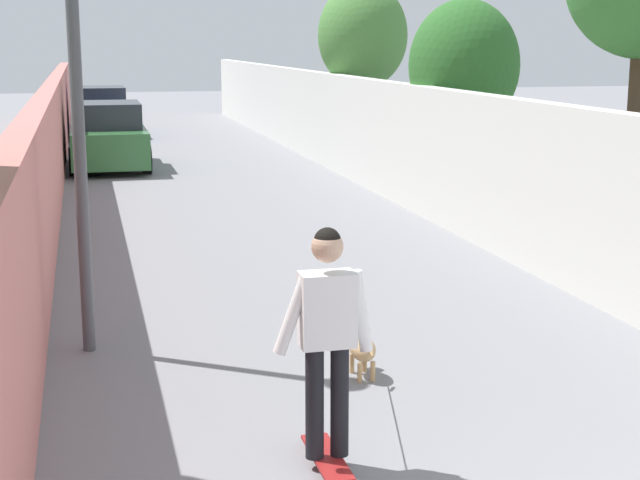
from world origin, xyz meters
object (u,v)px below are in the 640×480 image
at_px(dog, 361,347).
at_px(car_near, 108,138).
at_px(tree_right_mid, 363,36).
at_px(person_skateboarder, 327,325).
at_px(skateboard, 327,458).
at_px(car_far, 101,113).
at_px(lamp_post, 72,8).
at_px(tree_right_far, 464,67).

distance_m(dog, car_near, 15.26).
relative_size(tree_right_mid, person_skateboarder, 2.62).
distance_m(skateboard, car_near, 16.94).
relative_size(car_near, car_far, 0.96).
xyz_separation_m(tree_right_mid, car_far, (8.68, 5.94, -2.33)).
bearing_deg(tree_right_mid, person_skateboarder, 162.90).
height_order(lamp_post, car_near, lamp_post).
height_order(tree_right_mid, skateboard, tree_right_mid).
bearing_deg(tree_right_mid, tree_right_far, -178.85).
height_order(tree_right_far, dog, tree_right_far).
relative_size(person_skateboarder, car_near, 0.43).
bearing_deg(lamp_post, skateboard, -152.55).
bearing_deg(tree_right_mid, dog, 163.71).
distance_m(dog, car_far, 23.06).
relative_size(skateboard, person_skateboarder, 0.49).
bearing_deg(lamp_post, tree_right_mid, -26.78).
height_order(lamp_post, car_far, lamp_post).
bearing_deg(dog, tree_right_far, -27.37).
relative_size(skateboard, dog, 0.39).
relative_size(tree_right_mid, car_far, 1.09).
bearing_deg(person_skateboarder, car_far, 2.33).
bearing_deg(tree_right_mid, lamp_post, 153.22).
xyz_separation_m(tree_right_mid, dog, (-14.30, 4.18, -2.77)).
bearing_deg(car_near, dog, -173.36).
distance_m(person_skateboarder, car_near, 16.93).
height_order(tree_right_far, car_near, tree_right_far).
xyz_separation_m(person_skateboarder, dog, (1.75, -0.76, -0.77)).
xyz_separation_m(person_skateboarder, car_far, (24.73, 1.00, -0.33)).
relative_size(person_skateboarder, dog, 0.80).
height_order(lamp_post, person_skateboarder, lamp_post).
xyz_separation_m(person_skateboarder, car_near, (16.89, 1.00, -0.33)).
xyz_separation_m(skateboard, car_near, (16.89, 1.00, 0.65)).
xyz_separation_m(dog, car_near, (15.15, 1.76, 0.44)).
bearing_deg(dog, car_near, 6.64).
xyz_separation_m(tree_right_far, car_far, (14.68, 6.06, -1.78)).
relative_size(tree_right_mid, dog, 2.10).
relative_size(tree_right_mid, car_near, 1.13).
bearing_deg(dog, person_skateboarder, 156.55).
bearing_deg(person_skateboarder, dog, -23.45).
xyz_separation_m(tree_right_mid, lamp_post, (-12.96, 6.54, 0.21)).
relative_size(tree_right_mid, skateboard, 5.39).
height_order(tree_right_mid, tree_right_far, tree_right_mid).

